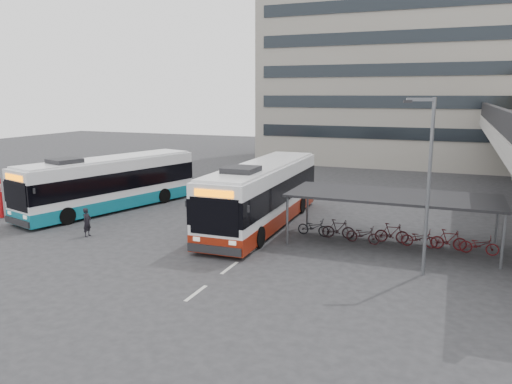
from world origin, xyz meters
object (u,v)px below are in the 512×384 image
at_px(bus_main, 263,195).
at_px(lamp_post, 427,177).
at_px(pedestrian, 87,222).
at_px(bus_teal, 110,184).

bearing_deg(bus_main, lamp_post, -30.56).
distance_m(pedestrian, lamp_post, 16.96).
xyz_separation_m(bus_main, pedestrian, (-7.67, -5.57, -0.99)).
xyz_separation_m(bus_main, bus_teal, (-10.51, -0.00, -0.08)).
distance_m(bus_main, pedestrian, 9.53).
distance_m(bus_teal, pedestrian, 6.31).
bearing_deg(bus_teal, bus_main, 16.00).
bearing_deg(bus_main, pedestrian, -145.27).
xyz_separation_m(pedestrian, lamp_post, (16.61, 0.55, 3.35)).
xyz_separation_m(bus_main, lamp_post, (8.94, -5.02, 2.36)).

